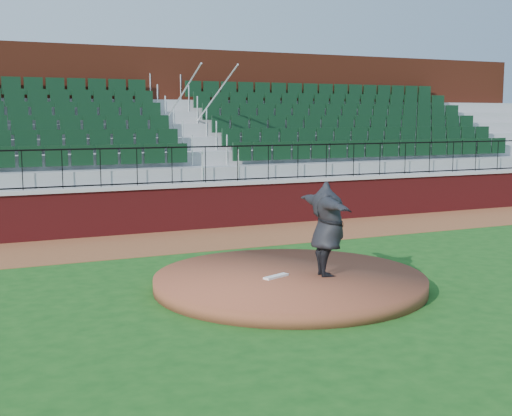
{
  "coord_description": "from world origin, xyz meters",
  "views": [
    {
      "loc": [
        -5.73,
        -10.93,
        3.13
      ],
      "look_at": [
        0.0,
        1.5,
        1.3
      ],
      "focal_mm": 47.99,
      "sensor_mm": 36.0,
      "label": 1
    }
  ],
  "objects": [
    {
      "name": "ground",
      "position": [
        0.0,
        0.0,
        0.0
      ],
      "size": [
        90.0,
        90.0,
        0.0
      ],
      "primitive_type": "plane",
      "color": "#174A15",
      "rests_on": "ground"
    },
    {
      "name": "wall_railing",
      "position": [
        0.0,
        7.0,
        1.8
      ],
      "size": [
        34.0,
        0.05,
        1.0
      ],
      "primitive_type": null,
      "color": "black",
      "rests_on": "wall_cap"
    },
    {
      "name": "pitching_rubber",
      "position": [
        -0.35,
        -0.12,
        0.27
      ],
      "size": [
        0.56,
        0.33,
        0.04
      ],
      "primitive_type": "cube",
      "rotation": [
        0.0,
        0.0,
        0.37
      ],
      "color": "white",
      "rests_on": "pitchers_mound"
    },
    {
      "name": "pitcher",
      "position": [
        0.55,
        -0.39,
        1.11
      ],
      "size": [
        0.89,
        2.18,
        1.72
      ],
      "primitive_type": "imported",
      "rotation": [
        0.0,
        0.0,
        1.42
      ],
      "color": "black",
      "rests_on": "pitchers_mound"
    },
    {
      "name": "field_wall",
      "position": [
        0.0,
        7.0,
        0.6
      ],
      "size": [
        34.0,
        0.35,
        1.2
      ],
      "primitive_type": "cube",
      "color": "maroon",
      "rests_on": "ground"
    },
    {
      "name": "warning_track",
      "position": [
        0.0,
        5.4,
        0.01
      ],
      "size": [
        34.0,
        3.2,
        0.01
      ],
      "primitive_type": "cube",
      "color": "brown",
      "rests_on": "ground"
    },
    {
      "name": "wall_cap",
      "position": [
        0.0,
        7.0,
        1.25
      ],
      "size": [
        34.0,
        0.45,
        0.1
      ],
      "primitive_type": "cube",
      "color": "#B7B7B7",
      "rests_on": "field_wall"
    },
    {
      "name": "seating_stands",
      "position": [
        0.0,
        9.72,
        2.3
      ],
      "size": [
        34.0,
        5.1,
        4.6
      ],
      "primitive_type": null,
      "color": "gray",
      "rests_on": "ground"
    },
    {
      "name": "pitchers_mound",
      "position": [
        -0.03,
        -0.05,
        0.12
      ],
      "size": [
        4.98,
        4.98,
        0.25
      ],
      "primitive_type": "cylinder",
      "color": "brown",
      "rests_on": "ground"
    },
    {
      "name": "concourse_wall",
      "position": [
        0.0,
        12.52,
        2.75
      ],
      "size": [
        34.0,
        0.5,
        5.5
      ],
      "primitive_type": "cube",
      "color": "maroon",
      "rests_on": "ground"
    }
  ]
}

